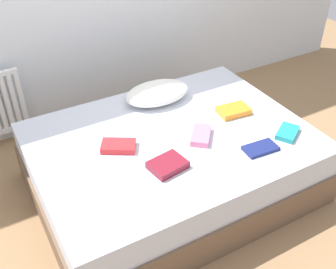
% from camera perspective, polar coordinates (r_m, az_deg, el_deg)
% --- Properties ---
extents(ground_plane, '(8.00, 8.00, 0.00)m').
position_cam_1_polar(ground_plane, '(3.22, 0.44, -7.38)').
color(ground_plane, '#93704C').
extents(bed, '(2.00, 1.50, 0.50)m').
position_cam_1_polar(bed, '(3.06, 0.46, -4.01)').
color(bed, brown).
rests_on(bed, ground).
extents(pillow, '(0.55, 0.34, 0.14)m').
position_cam_1_polar(pillow, '(3.28, -1.51, 5.92)').
color(pillow, white).
rests_on(pillow, bed).
extents(textbook_pink, '(0.25, 0.26, 0.05)m').
position_cam_1_polar(textbook_pink, '(2.88, 4.69, -0.12)').
color(textbook_pink, pink).
rests_on(textbook_pink, bed).
extents(textbook_red, '(0.27, 0.24, 0.04)m').
position_cam_1_polar(textbook_red, '(2.79, -7.03, -1.64)').
color(textbook_red, red).
rests_on(textbook_red, bed).
extents(textbook_orange, '(0.26, 0.19, 0.05)m').
position_cam_1_polar(textbook_orange, '(3.18, 9.27, 3.37)').
color(textbook_orange, orange).
rests_on(textbook_orange, bed).
extents(textbook_maroon, '(0.26, 0.21, 0.05)m').
position_cam_1_polar(textbook_maroon, '(2.61, -0.05, -4.33)').
color(textbook_maroon, maroon).
rests_on(textbook_maroon, bed).
extents(textbook_teal, '(0.24, 0.22, 0.04)m').
position_cam_1_polar(textbook_teal, '(3.03, 16.58, 0.26)').
color(textbook_teal, teal).
rests_on(textbook_teal, bed).
extents(textbook_navy, '(0.25, 0.15, 0.02)m').
position_cam_1_polar(textbook_navy, '(2.84, 12.96, -1.91)').
color(textbook_navy, navy).
rests_on(textbook_navy, bed).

